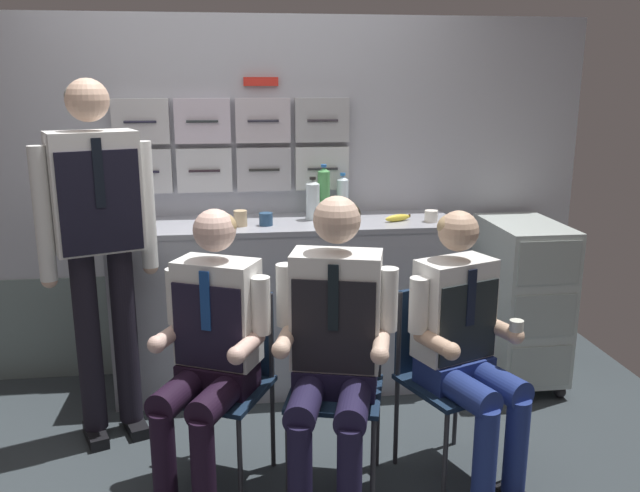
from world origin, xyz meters
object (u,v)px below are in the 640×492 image
object	(u,v)px
crew_member_standing	(98,228)
crew_member_by_counter	(466,340)
water_bottle_tall	(324,192)
snack_banana	(398,218)
folding_chair_right	(338,366)
espresso_cup_small	(343,213)
service_trolley	(521,298)
crew_member_right	(334,337)
crew_member_left	(209,343)
folding_chair_by_counter	(441,359)
folding_chair_left	(228,364)

from	to	relation	value
crew_member_standing	crew_member_by_counter	bearing A→B (deg)	-20.83
water_bottle_tall	snack_banana	xyz separation A→B (m)	(0.40, -0.18, -0.13)
folding_chair_right	snack_banana	bearing A→B (deg)	61.92
water_bottle_tall	espresso_cup_small	size ratio (longest dim) A/B	4.45
service_trolley	water_bottle_tall	bearing A→B (deg)	168.11
folding_chair_right	snack_banana	xyz separation A→B (m)	(0.49, 0.91, 0.48)
crew_member_right	water_bottle_tall	xyz separation A→B (m)	(0.12, 1.24, 0.41)
crew_member_by_counter	water_bottle_tall	world-z (taller)	water_bottle_tall
crew_member_right	crew_member_by_counter	xyz separation A→B (m)	(0.59, 0.02, -0.06)
service_trolley	crew_member_left	world-z (taller)	crew_member_left
espresso_cup_small	crew_member_standing	bearing A→B (deg)	-156.89
service_trolley	folding_chair_by_counter	distance (m)	1.12
service_trolley	folding_chair_right	xyz separation A→B (m)	(-1.24, -0.85, 0.01)
water_bottle_tall	folding_chair_by_counter	bearing A→B (deg)	-69.37
crew_member_left	snack_banana	bearing A→B (deg)	42.67
snack_banana	folding_chair_by_counter	bearing A→B (deg)	-90.10
crew_member_standing	snack_banana	world-z (taller)	crew_member_standing
espresso_cup_small	water_bottle_tall	bearing A→B (deg)	153.97
folding_chair_by_counter	espresso_cup_small	distance (m)	1.17
folding_chair_right	crew_member_standing	distance (m)	1.32
service_trolley	folding_chair_left	size ratio (longest dim) A/B	1.14
service_trolley	crew_member_standing	world-z (taller)	crew_member_standing
crew_member_right	water_bottle_tall	size ratio (longest dim) A/B	4.26
crew_member_right	crew_member_standing	size ratio (longest dim) A/B	0.74
folding_chair_right	crew_member_right	world-z (taller)	crew_member_right
water_bottle_tall	folding_chair_right	bearing A→B (deg)	-94.29
service_trolley	folding_chair_by_counter	bearing A→B (deg)	-132.29
folding_chair_left	crew_member_standing	distance (m)	0.91
water_bottle_tall	snack_banana	distance (m)	0.46
crew_member_by_counter	crew_member_standing	xyz separation A→B (m)	(-1.64, 0.62, 0.41)
folding_chair_left	crew_member_standing	xyz separation A→B (m)	(-0.60, 0.40, 0.56)
folding_chair_by_counter	folding_chair_right	bearing A→B (deg)	-177.22
folding_chair_right	snack_banana	size ratio (longest dim) A/B	4.99
crew_member_right	folding_chair_by_counter	size ratio (longest dim) A/B	1.54
service_trolley	espresso_cup_small	distance (m)	1.18
service_trolley	crew_member_standing	bearing A→B (deg)	-171.30
crew_member_right	crew_member_by_counter	bearing A→B (deg)	2.24
crew_member_left	snack_banana	size ratio (longest dim) A/B	7.32
crew_member_left	water_bottle_tall	world-z (taller)	water_bottle_tall
folding_chair_left	folding_chair_right	distance (m)	0.50
espresso_cup_small	snack_banana	distance (m)	0.32
crew_member_left	folding_chair_by_counter	distance (m)	1.06
folding_chair_by_counter	water_bottle_tall	xyz separation A→B (m)	(-0.40, 1.07, 0.61)
crew_member_by_counter	espresso_cup_small	distance (m)	1.27
crew_member_standing	espresso_cup_small	world-z (taller)	crew_member_standing
crew_member_right	crew_member_standing	world-z (taller)	crew_member_standing
service_trolley	snack_banana	distance (m)	0.90
snack_banana	espresso_cup_small	bearing A→B (deg)	156.49
folding_chair_right	crew_member_by_counter	bearing A→B (deg)	-13.34
crew_member_right	crew_member_standing	distance (m)	1.28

